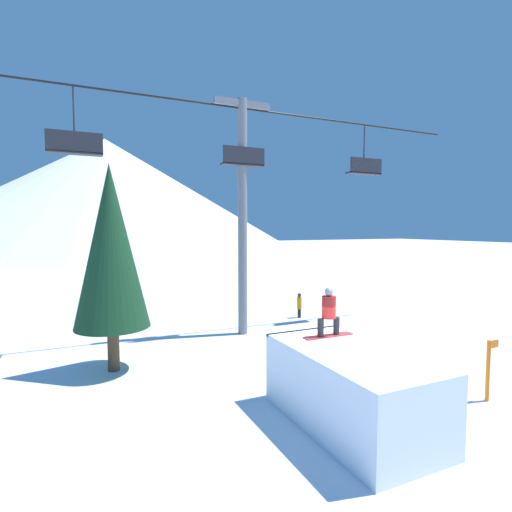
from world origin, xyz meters
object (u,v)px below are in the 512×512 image
object	(u,v)px
snowboarder	(329,312)
pine_tree_near	(111,247)
distant_skier	(299,304)
snow_ramp	(351,388)
trail_marker	(488,369)

from	to	relation	value
snowboarder	pine_tree_near	world-z (taller)	pine_tree_near
snowboarder	distant_skier	size ratio (longest dim) A/B	1.12
snowboarder	distant_skier	distance (m)	9.77
pine_tree_near	snow_ramp	bearing A→B (deg)	-52.74
snow_ramp	distant_skier	distance (m)	10.81
snow_ramp	snowboarder	xyz separation A→B (m)	(0.23, 1.20, 1.48)
snowboarder	snow_ramp	bearing A→B (deg)	-100.86
distant_skier	pine_tree_near	bearing A→B (deg)	-156.99
snow_ramp	trail_marker	world-z (taller)	snow_ramp
trail_marker	distant_skier	distance (m)	10.26
snow_ramp	pine_tree_near	world-z (taller)	pine_tree_near
pine_tree_near	distant_skier	world-z (taller)	pine_tree_near
pine_tree_near	snowboarder	bearing A→B (deg)	-44.93
snow_ramp	snowboarder	bearing A→B (deg)	79.14
pine_tree_near	trail_marker	size ratio (longest dim) A/B	4.04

